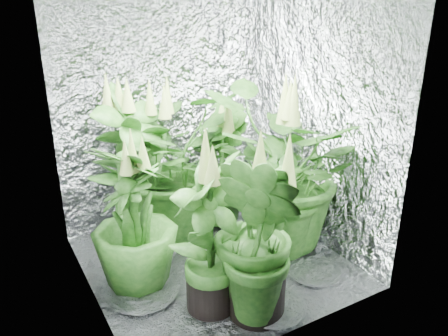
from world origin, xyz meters
name	(u,v)px	position (x,y,z in m)	size (l,w,h in m)	color
ground	(214,261)	(0.00, 0.00, 0.00)	(1.60, 1.60, 0.00)	silver
walls	(213,118)	(0.00, 0.00, 1.00)	(1.62, 1.62, 2.00)	silver
plant_a	(172,164)	(-0.06, 0.50, 0.56)	(1.21, 1.21, 1.17)	black
plant_b	(136,169)	(-0.33, 0.53, 0.56)	(0.78, 0.78, 1.22)	black
plant_c	(220,166)	(0.33, 0.51, 0.47)	(0.64, 0.64, 1.00)	black
plant_d	(134,220)	(-0.53, -0.01, 0.46)	(0.71, 0.71, 0.99)	black
plant_e	(287,173)	(0.50, -0.11, 0.59)	(1.33, 1.33, 1.24)	black
plant_f	(210,234)	(-0.24, -0.40, 0.47)	(0.70, 0.70, 1.04)	black
plant_g	(259,239)	(-0.04, -0.58, 0.48)	(0.53, 0.53, 1.06)	black
circulation_fan	(270,211)	(0.59, 0.17, 0.16)	(0.21, 0.31, 0.39)	black
plant_label	(272,267)	(0.02, -0.62, 0.30)	(0.05, 0.01, 0.08)	white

